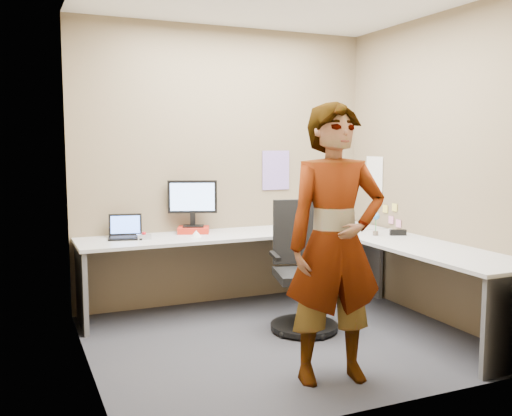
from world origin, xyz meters
name	(u,v)px	position (x,y,z in m)	size (l,w,h in m)	color
ground	(282,339)	(0.00, 0.00, 0.00)	(3.00, 3.00, 0.00)	#232327
wall_back	(225,166)	(0.00, 1.30, 1.35)	(3.00, 3.00, 0.00)	brown
wall_right	(435,169)	(1.50, 0.00, 1.35)	(2.70, 2.70, 0.00)	brown
wall_left	(84,177)	(-1.50, 0.00, 1.35)	(2.70, 2.70, 0.00)	brown
desk	(307,255)	(0.44, 0.39, 0.59)	(2.98, 2.58, 0.73)	#ABABAB
paper_ream	(193,230)	(-0.39, 1.13, 0.76)	(0.29, 0.21, 0.06)	red
monitor	(193,199)	(-0.39, 1.15, 1.05)	(0.45, 0.21, 0.44)	black
laptop	(125,232)	(-1.03, 1.10, 0.78)	(0.34, 0.30, 0.21)	black
trackball_mouse	(144,236)	(-0.90, 0.97, 0.76)	(0.12, 0.08, 0.07)	#B7B7BC
origami	(196,234)	(-0.43, 0.91, 0.76)	(0.10, 0.10, 0.06)	white
stapler	(398,232)	(1.31, 0.25, 0.76)	(0.15, 0.04, 0.06)	black
flower	(376,220)	(1.11, 0.33, 0.87)	(0.07, 0.07, 0.22)	brown
calendar_purple	(276,170)	(0.55, 1.29, 1.30)	(0.30, 0.01, 0.40)	#846BB7
calendar_white	(374,175)	(1.49, 0.90, 1.25)	(0.01, 0.28, 0.38)	white
sticky_note_a	(395,207)	(1.49, 0.55, 0.95)	(0.01, 0.07, 0.07)	#F2E059
sticky_note_b	(391,220)	(1.49, 0.60, 0.82)	(0.01, 0.07, 0.07)	pink
sticky_note_c	(399,223)	(1.49, 0.48, 0.80)	(0.01, 0.07, 0.07)	pink
sticky_note_d	(385,209)	(1.49, 0.70, 0.92)	(0.01, 0.07, 0.07)	#F2E059
office_chair	(303,278)	(0.28, 0.18, 0.44)	(0.61, 0.58, 1.07)	black
person	(335,244)	(-0.02, -0.83, 0.92)	(0.67, 0.44, 1.84)	#999399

